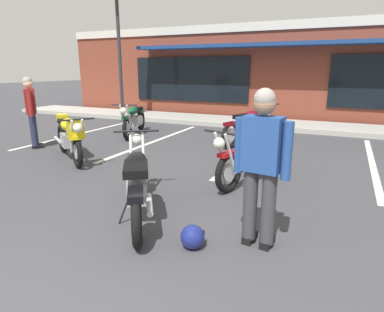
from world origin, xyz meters
The scene contains 13 objects.
ground_plane centered at (0.00, 3.32, 0.00)m, with size 80.00×80.00×0.00m, color #3D3D42.
sidewalk_kerb centered at (0.00, 10.16, 0.07)m, with size 22.00×1.80×0.14m, color #A8A59E.
brick_storefront_building centered at (0.00, 13.99, 1.72)m, with size 18.75×6.38×3.43m.
painted_stall_lines centered at (0.00, 6.56, 0.00)m, with size 10.30×4.80×0.01m.
motorcycle_foreground_classic centered at (-0.35, 2.46, 0.46)m, with size 1.39×1.84×0.98m.
motorcycle_red_sportbike centered at (-0.24, 7.26, 0.46)m, with size 0.98×2.04×0.98m.
motorcycle_black_cruiser centered at (-3.49, 6.97, 0.46)m, with size 1.01×2.03×0.98m.
motorcycle_green_cafe_racer centered at (0.62, 4.44, 0.46)m, with size 0.92×2.06×0.98m.
motorcycle_orange_scrambler centered at (-3.13, 4.13, 0.53)m, with size 1.83×1.41×0.98m.
person_in_shorts_foreground centered at (1.21, 2.40, 0.95)m, with size 0.61×0.31×1.68m.
person_by_back_row centered at (-4.78, 4.66, 0.95)m, with size 0.52×0.47×1.68m.
helmet_on_pavement centered at (0.61, 2.05, 0.13)m, with size 0.26×0.26×0.26m.
parking_lot_lamp_post centered at (-5.43, 8.94, 3.12)m, with size 0.24×0.76×4.80m.
Camera 1 is at (1.92, -0.81, 1.85)m, focal length 30.88 mm.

